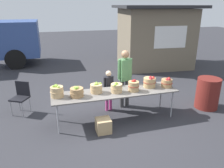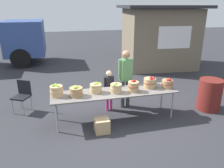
% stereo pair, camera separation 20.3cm
% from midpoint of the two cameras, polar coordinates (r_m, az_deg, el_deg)
% --- Properties ---
extents(ground_plane, '(40.00, 40.00, 0.00)m').
position_cam_midpoint_polar(ground_plane, '(5.77, 1.75, -8.97)').
color(ground_plane, '#2D2D33').
extents(market_table, '(3.10, 0.76, 0.75)m').
position_cam_midpoint_polar(market_table, '(5.46, 1.82, -2.37)').
color(market_table, slate).
rests_on(market_table, ground).
extents(apple_basket_green_0, '(0.31, 0.31, 0.30)m').
position_cam_midpoint_polar(apple_basket_green_0, '(5.29, -13.07, -1.67)').
color(apple_basket_green_0, tan).
rests_on(apple_basket_green_0, market_table).
extents(apple_basket_green_1, '(0.33, 0.33, 0.26)m').
position_cam_midpoint_polar(apple_basket_green_1, '(5.21, -8.15, -1.88)').
color(apple_basket_green_1, '#A87F51').
rests_on(apple_basket_green_1, market_table).
extents(apple_basket_green_2, '(0.31, 0.31, 0.26)m').
position_cam_midpoint_polar(apple_basket_green_2, '(5.38, -3.10, -1.03)').
color(apple_basket_green_2, tan).
rests_on(apple_basket_green_2, market_table).
extents(apple_basket_green_3, '(0.30, 0.30, 0.26)m').
position_cam_midpoint_polar(apple_basket_green_3, '(5.37, 2.12, -1.00)').
color(apple_basket_green_3, tan).
rests_on(apple_basket_green_3, market_table).
extents(apple_basket_red_0, '(0.28, 0.28, 0.30)m').
position_cam_midpoint_polar(apple_basket_red_0, '(5.47, 6.58, -0.49)').
color(apple_basket_red_0, tan).
rests_on(apple_basket_red_0, market_table).
extents(apple_basket_red_1, '(0.33, 0.33, 0.29)m').
position_cam_midpoint_polar(apple_basket_red_1, '(5.78, 10.75, 0.37)').
color(apple_basket_red_1, tan).
rests_on(apple_basket_red_1, market_table).
extents(apple_basket_red_2, '(0.30, 0.30, 0.27)m').
position_cam_midpoint_polar(apple_basket_red_2, '(5.88, 15.05, 0.14)').
color(apple_basket_red_2, '#A87F51').
rests_on(apple_basket_red_2, market_table).
extents(vendor_adult, '(0.43, 0.26, 1.63)m').
position_cam_midpoint_polar(vendor_adult, '(6.08, 4.46, 2.41)').
color(vendor_adult, '#3F3F3F').
rests_on(vendor_adult, ground).
extents(child_customer, '(0.29, 0.20, 1.14)m').
position_cam_midpoint_polar(child_customer, '(5.95, 0.18, -0.89)').
color(child_customer, '#CC3F8C').
rests_on(child_customer, ground).
extents(food_kiosk, '(3.73, 3.19, 2.74)m').
position_cam_midpoint_polar(food_kiosk, '(10.60, 12.63, 11.87)').
color(food_kiosk, '#726651').
rests_on(food_kiosk, ground).
extents(folding_chair, '(0.55, 0.55, 0.86)m').
position_cam_midpoint_polar(folding_chair, '(6.39, -21.27, -2.38)').
color(folding_chair, black).
rests_on(folding_chair, ground).
extents(trash_barrel, '(0.63, 0.63, 0.87)m').
position_cam_midpoint_polar(trash_barrel, '(6.71, 24.66, -2.50)').
color(trash_barrel, maroon).
rests_on(trash_barrel, ground).
extents(produce_crate, '(0.33, 0.33, 0.33)m').
position_cam_midpoint_polar(produce_crate, '(5.16, -1.48, -10.61)').
color(produce_crate, tan).
rests_on(produce_crate, ground).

